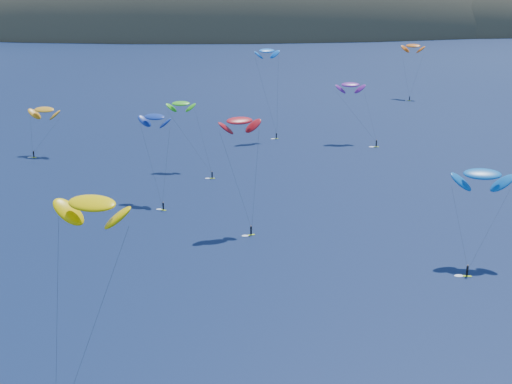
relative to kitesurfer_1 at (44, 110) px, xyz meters
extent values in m
ellipsoid|color=#3D3526|center=(75.67, 414.13, -24.17)|extent=(600.00, 300.00, 210.00)
ellipsoid|color=#3D3526|center=(-84.33, 444.13, -18.77)|extent=(340.00, 240.00, 120.00)
ellipsoid|color=#3D3526|center=(235.67, 394.13, -20.93)|extent=(320.00, 220.00, 156.00)
cube|color=#C2E819|center=(-2.71, -4.41, -11.53)|extent=(1.44, 0.84, 0.08)
cylinder|color=black|center=(-2.71, -4.41, -10.67)|extent=(0.32, 0.32, 1.48)
sphere|color=#8C6047|center=(-2.71, -4.41, -9.81)|extent=(0.25, 0.25, 0.25)
ellipsoid|color=orange|center=(0.01, 0.01, 0.02)|extent=(9.32, 6.56, 4.74)
ellipsoid|color=#FED200|center=(28.26, -111.89, 11.37)|extent=(9.51, 7.09, 4.81)
cube|color=#C2E819|center=(42.46, -26.73, -11.54)|extent=(1.33, 0.46, 0.07)
cylinder|color=black|center=(42.46, -26.73, -10.71)|extent=(0.31, 0.31, 1.40)
sphere|color=#8C6047|center=(42.46, -26.73, -9.90)|extent=(0.24, 0.24, 0.24)
ellipsoid|color=#3CCB1D|center=(35.54, -16.00, 4.08)|extent=(6.82, 3.50, 3.70)
cube|color=#C2E819|center=(61.53, 11.55, -11.54)|extent=(1.35, 0.78, 0.07)
cylinder|color=black|center=(61.53, 11.55, -10.72)|extent=(0.30, 0.30, 1.39)
sphere|color=#8C6047|center=(61.53, 11.55, -9.91)|extent=(0.23, 0.23, 0.23)
ellipsoid|color=blue|center=(58.98, 14.44, 12.86)|extent=(7.86, 5.49, 4.00)
cube|color=#C2E819|center=(81.61, -84.40, -11.53)|extent=(1.53, 0.71, 0.08)
cylinder|color=black|center=(81.61, -84.40, -10.60)|extent=(0.35, 0.35, 1.58)
sphere|color=#8C6047|center=(81.61, -84.40, -9.69)|extent=(0.27, 0.27, 0.27)
ellipsoid|color=#0D61B6|center=(85.63, -77.00, 3.12)|extent=(10.11, 6.14, 5.27)
cube|color=#C2E819|center=(87.52, -0.36, -11.53)|extent=(1.53, 0.51, 0.08)
cylinder|color=black|center=(87.52, -0.36, -10.59)|extent=(0.35, 0.35, 1.61)
sphere|color=#8C6047|center=(87.52, -0.36, -9.65)|extent=(0.27, 0.27, 0.27)
ellipsoid|color=#721E89|center=(81.57, 8.09, 4.12)|extent=(7.99, 4.04, 4.36)
cube|color=#C2E819|center=(48.78, -63.60, -11.53)|extent=(1.45, 0.80, 0.08)
cylinder|color=black|center=(48.78, -63.60, -10.66)|extent=(0.33, 0.33, 1.49)
sphere|color=#8C6047|center=(48.78, -63.60, -9.80)|extent=(0.25, 0.25, 0.25)
ellipsoid|color=#AD131B|center=(47.13, -58.42, 8.70)|extent=(8.42, 5.74, 4.29)
cube|color=#C2E819|center=(32.18, -48.32, -11.54)|extent=(1.31, 0.96, 0.07)
cylinder|color=black|center=(32.18, -48.32, -10.73)|extent=(0.30, 0.30, 1.38)
sphere|color=#8C6047|center=(32.18, -48.32, -9.92)|extent=(0.23, 0.23, 0.23)
ellipsoid|color=navy|center=(30.66, -39.15, 5.71)|extent=(8.00, 6.50, 4.06)
cube|color=#C2E819|center=(116.22, 66.69, -11.54)|extent=(1.29, 0.96, 0.07)
cylinder|color=black|center=(116.22, 66.69, -10.74)|extent=(0.30, 0.30, 1.36)
sphere|color=#8C6047|center=(116.22, 66.69, -9.95)|extent=(0.23, 0.23, 0.23)
ellipsoid|color=orange|center=(118.81, 75.04, 7.25)|extent=(9.18, 7.57, 4.66)
camera|label=1|loc=(39.95, -184.94, 35.59)|focal=50.00mm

